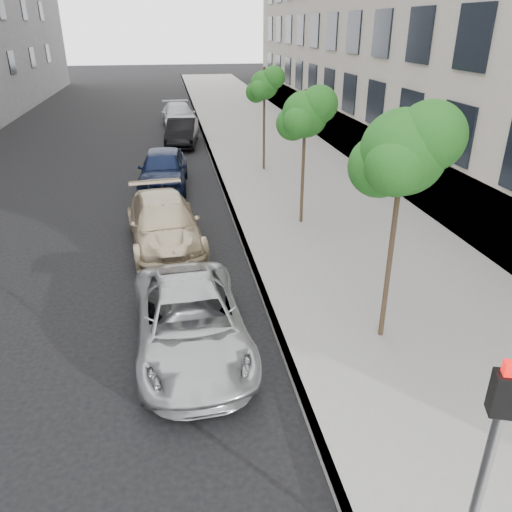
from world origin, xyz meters
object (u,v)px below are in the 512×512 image
object	(u,v)px
minivan	(191,322)
sedan_blue	(163,169)
suv	(164,224)
sedan_black	(182,132)
tree_far	(265,85)
signal_pole	(486,467)
tree_near	(405,152)
sedan_rear	(179,116)
tree_mid	(306,114)

from	to	relation	value
minivan	sedan_blue	size ratio (longest dim) A/B	1.02
minivan	suv	world-z (taller)	suv
suv	sedan_black	world-z (taller)	suv
tree_far	signal_pole	distance (m)	18.13
tree_near	minivan	bearing A→B (deg)	174.95
sedan_black	sedan_rear	world-z (taller)	sedan_rear
minivan	suv	distance (m)	5.28
tree_near	sedan_rear	world-z (taller)	tree_near
signal_pole	suv	bearing A→B (deg)	125.57
tree_mid	minivan	distance (m)	7.80
signal_pole	sedan_rear	distance (m)	29.24
tree_near	suv	world-z (taller)	tree_near
suv	sedan_rear	world-z (taller)	sedan_rear
tree_far	sedan_blue	xyz separation A→B (m)	(-4.32, -1.62, -2.86)
sedan_blue	minivan	bearing A→B (deg)	-83.91
signal_pole	minivan	distance (m)	6.12
sedan_black	sedan_rear	distance (m)	5.13
tree_near	sedan_black	size ratio (longest dim) A/B	1.11
suv	tree_mid	bearing A→B (deg)	5.72
signal_pole	sedan_black	bearing A→B (deg)	114.50
minivan	sedan_black	bearing A→B (deg)	85.52
minivan	signal_pole	bearing A→B (deg)	-67.52
suv	sedan_black	xyz separation A→B (m)	(0.99, 13.38, -0.00)
sedan_blue	sedan_rear	bearing A→B (deg)	89.12
tree_near	tree_mid	size ratio (longest dim) A/B	1.11
tree_near	signal_pole	bearing A→B (deg)	-104.42
tree_mid	suv	bearing A→B (deg)	-168.20
tree_mid	signal_pole	xyz separation A→B (m)	(-1.29, -11.52, -1.36)
tree_mid	tree_far	xyz separation A→B (m)	(-0.00, 6.50, 0.13)
tree_far	minivan	bearing A→B (deg)	-106.86
tree_mid	sedan_blue	bearing A→B (deg)	131.50
minivan	sedan_rear	size ratio (longest dim) A/B	0.93
minivan	tree_near	bearing A→B (deg)	-7.96
tree_near	tree_far	bearing A→B (deg)	90.00
tree_mid	tree_near	bearing A→B (deg)	-90.00
suv	sedan_blue	world-z (taller)	sedan_blue
tree_far	sedan_blue	bearing A→B (deg)	-159.49
signal_pole	sedan_blue	distance (m)	16.74
tree_mid	sedan_blue	world-z (taller)	tree_mid
suv	sedan_blue	size ratio (longest dim) A/B	1.07
tree_far	tree_near	bearing A→B (deg)	-90.00
tree_near	sedan_rear	xyz separation A→B (m)	(-3.33, 24.11, -3.17)
sedan_blue	sedan_rear	size ratio (longest dim) A/B	0.91
tree_far	suv	bearing A→B (deg)	-120.27
minivan	sedan_rear	xyz separation A→B (m)	(0.51, 23.77, 0.08)
tree_mid	sedan_black	world-z (taller)	tree_mid
tree_far	sedan_rear	size ratio (longest dim) A/B	0.87
tree_far	sedan_blue	world-z (taller)	tree_far
sedan_blue	sedan_black	distance (m)	7.66
signal_pole	minivan	size ratio (longest dim) A/B	0.70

